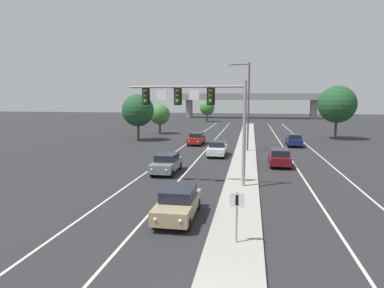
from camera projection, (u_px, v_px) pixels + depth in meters
name	position (u px, v px, depth m)	size (l,w,h in m)	color
median_island	(242.00, 177.00, 25.76)	(2.40, 110.00, 0.15)	#9E9B93
lane_stripe_oncoming_center	(197.00, 159.00, 33.42)	(0.14, 100.00, 0.01)	silver
lane_stripe_receding_center	(293.00, 163.00, 31.77)	(0.14, 100.00, 0.01)	silver
edge_stripe_left	(166.00, 158.00, 34.00)	(0.14, 100.00, 0.01)	silver
edge_stripe_right	(329.00, 164.00, 31.19)	(0.14, 100.00, 0.01)	silver
overhead_signal_mast	(202.00, 108.00, 22.54)	(8.19, 0.44, 7.20)	gray
median_sign_post	(237.00, 210.00, 13.63)	(0.60, 0.10, 2.20)	gray
street_lamp_median	(247.00, 102.00, 37.37)	(2.58, 0.28, 10.00)	#4C4C51
car_oncoming_tan	(178.00, 203.00, 16.96)	(1.85, 4.48, 1.58)	tan
car_oncoming_grey	(167.00, 163.00, 27.36)	(1.85, 4.48, 1.58)	slate
car_oncoming_white	(217.00, 148.00, 35.40)	(1.83, 4.47, 1.58)	silver
car_oncoming_red	(196.00, 138.00, 44.07)	(1.88, 4.49, 1.58)	maroon
car_receding_darkred	(279.00, 157.00, 30.22)	(1.85, 4.48, 1.58)	#5B0F14
car_receding_navy	(294.00, 140.00, 42.66)	(1.90, 4.50, 1.58)	#141E4C
overpass_bridge	(250.00, 100.00, 102.23)	(42.40, 6.40, 7.65)	gray
tree_far_right_a	(337.00, 104.00, 49.19)	(5.57, 5.57, 8.06)	#4C3823
tree_far_left_a	(138.00, 110.00, 47.86)	(4.67, 4.67, 6.76)	#4C3823
tree_far_left_b	(207.00, 108.00, 86.64)	(3.88, 3.88, 5.62)	#4C3823
tree_far_left_c	(160.00, 114.00, 57.15)	(3.57, 3.57, 5.17)	#4C3823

